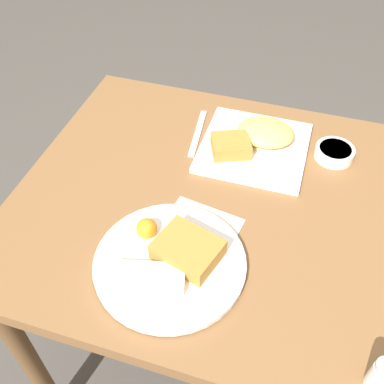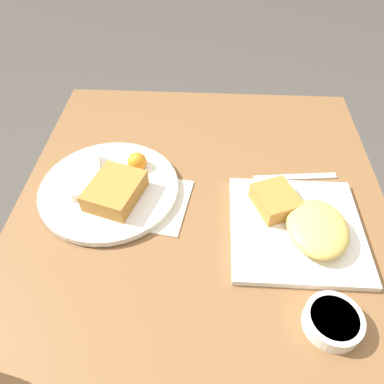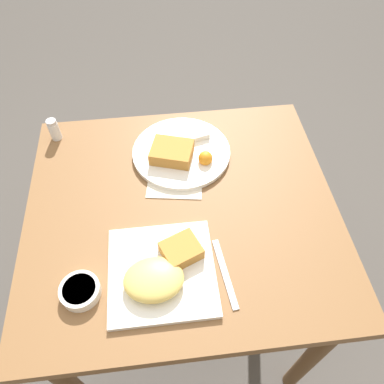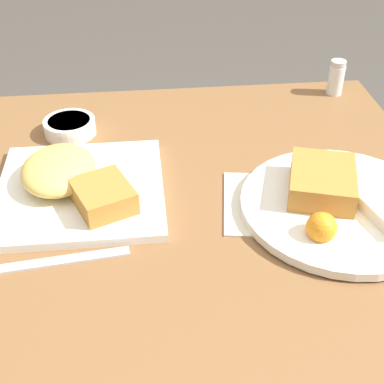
{
  "view_description": "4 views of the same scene",
  "coord_description": "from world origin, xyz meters",
  "px_view_note": "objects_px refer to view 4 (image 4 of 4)",
  "views": [
    {
      "loc": [
        -0.18,
        0.68,
        1.53
      ],
      "look_at": [
        0.02,
        0.04,
        0.82
      ],
      "focal_mm": 42.0,
      "sensor_mm": 36.0,
      "label": 1
    },
    {
      "loc": [
        -0.54,
        -0.01,
        1.37
      ],
      "look_at": [
        0.01,
        0.02,
        0.79
      ],
      "focal_mm": 35.0,
      "sensor_mm": 36.0,
      "label": 2
    },
    {
      "loc": [
        -0.04,
        -0.61,
        1.63
      ],
      "look_at": [
        0.03,
        0.01,
        0.82
      ],
      "focal_mm": 35.0,
      "sensor_mm": 36.0,
      "label": 3
    },
    {
      "loc": [
        0.63,
        -0.09,
        1.29
      ],
      "look_at": [
        0.0,
        -0.02,
        0.82
      ],
      "focal_mm": 50.0,
      "sensor_mm": 36.0,
      "label": 4
    }
  ],
  "objects_px": {
    "plate_square_near": "(75,183)",
    "plate_oval_far": "(338,201)",
    "salt_shaker": "(336,80)",
    "butter_knife": "(60,261)",
    "sauce_ramekin": "(70,126)"
  },
  "relations": [
    {
      "from": "sauce_ramekin",
      "to": "salt_shaker",
      "type": "height_order",
      "value": "salt_shaker"
    },
    {
      "from": "plate_square_near",
      "to": "plate_oval_far",
      "type": "relative_size",
      "value": 0.86
    },
    {
      "from": "plate_oval_far",
      "to": "sauce_ramekin",
      "type": "distance_m",
      "value": 0.51
    },
    {
      "from": "plate_oval_far",
      "to": "salt_shaker",
      "type": "xyz_separation_m",
      "value": [
        -0.39,
        0.12,
        0.01
      ]
    },
    {
      "from": "salt_shaker",
      "to": "butter_knife",
      "type": "height_order",
      "value": "salt_shaker"
    },
    {
      "from": "plate_square_near",
      "to": "salt_shaker",
      "type": "height_order",
      "value": "salt_shaker"
    },
    {
      "from": "plate_square_near",
      "to": "butter_knife",
      "type": "xyz_separation_m",
      "value": [
        0.16,
        -0.01,
        -0.02
      ]
    },
    {
      "from": "plate_oval_far",
      "to": "salt_shaker",
      "type": "relative_size",
      "value": 4.13
    },
    {
      "from": "salt_shaker",
      "to": "plate_square_near",
      "type": "bearing_deg",
      "value": -59.56
    },
    {
      "from": "plate_oval_far",
      "to": "butter_knife",
      "type": "xyz_separation_m",
      "value": [
        0.07,
        -0.41,
        -0.02
      ]
    },
    {
      "from": "plate_square_near",
      "to": "salt_shaker",
      "type": "relative_size",
      "value": 3.55
    },
    {
      "from": "plate_oval_far",
      "to": "butter_knife",
      "type": "distance_m",
      "value": 0.42
    },
    {
      "from": "sauce_ramekin",
      "to": "butter_knife",
      "type": "relative_size",
      "value": 0.5
    },
    {
      "from": "plate_oval_far",
      "to": "salt_shaker",
      "type": "distance_m",
      "value": 0.41
    },
    {
      "from": "plate_square_near",
      "to": "plate_oval_far",
      "type": "height_order",
      "value": "plate_square_near"
    }
  ]
}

